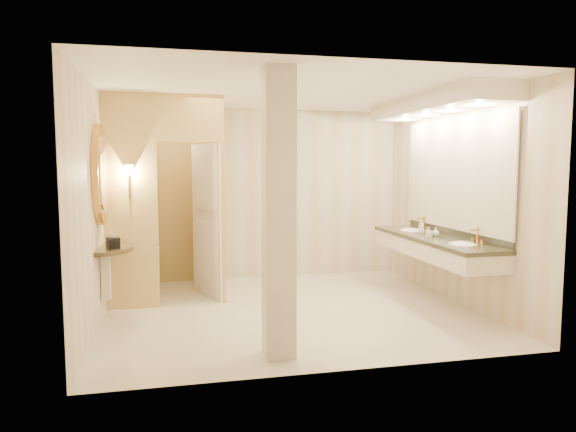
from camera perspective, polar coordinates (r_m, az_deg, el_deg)
The scene contains 16 objects.
floor at distance 6.57m, azimuth 0.21°, elevation -10.34°, with size 4.50×4.50×0.00m, color beige.
ceiling at distance 6.38m, azimuth 0.22°, elevation 13.69°, with size 4.50×4.50×0.00m, color white.
wall_back at distance 8.29m, azimuth -2.84°, elevation 2.45°, with size 4.50×0.02×2.70m, color beige.
wall_front at distance 4.41m, azimuth 5.96°, elevation -0.31°, with size 4.50×0.02×2.70m, color beige.
wall_left at distance 6.23m, azimuth -20.40°, elevation 1.09°, with size 0.02×4.00×2.70m, color beige.
wall_right at distance 7.17m, azimuth 18.04°, elevation 1.70°, with size 0.02×4.00×2.70m, color beige.
toilet_closet at distance 7.15m, azimuth -10.35°, elevation 2.16°, with size 1.50×1.55×2.70m.
wall_sconce at distance 6.61m, azimuth -17.21°, elevation 4.74°, with size 0.14×0.14×0.42m.
vanity at distance 7.00m, azimuth 16.31°, elevation 3.95°, with size 0.75×2.71×2.09m.
console_shelf at distance 6.25m, azimuth -20.03°, elevation 0.97°, with size 0.89×0.89×1.89m.
pillar at distance 4.76m, azimuth -1.06°, elevation 0.15°, with size 0.28×0.28×2.70m, color silver.
tissue_box at distance 6.11m, azimuth -18.86°, elevation -2.84°, with size 0.13×0.13×0.13m, color black.
toilet at distance 7.76m, azimuth -15.50°, elevation -5.38°, with size 0.39×0.69×0.70m, color white.
soap_bottle_a at distance 6.95m, azimuth 15.36°, elevation -1.72°, with size 0.06×0.06×0.13m, color beige.
soap_bottle_b at distance 7.02m, azimuth 16.07°, elevation -1.72°, with size 0.10×0.10×0.12m, color silver.
soap_bottle_c at distance 7.28m, azimuth 14.61°, elevation -1.10°, with size 0.08×0.08×0.20m, color #C6B28C.
Camera 1 is at (-1.39, -6.16, 1.80)m, focal length 32.00 mm.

